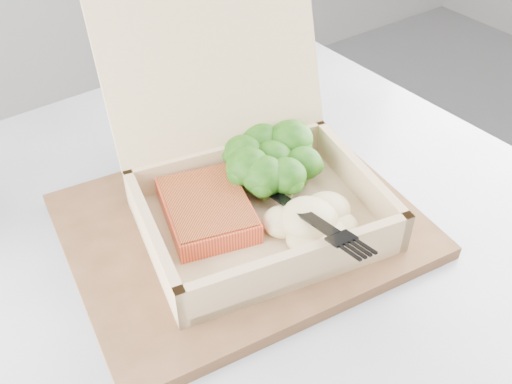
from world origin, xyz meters
TOP-DOWN VIEW (x-y plane):
  - cafe_table at (-0.22, 0.56)m, footprint 0.83×0.83m
  - serving_tray at (-0.19, 0.59)m, footprint 0.39×0.33m
  - takeout_container at (-0.16, 0.61)m, footprint 0.29×0.30m
  - salmon_fillet at (-0.22, 0.60)m, footprint 0.11×0.13m
  - broccoli_pile at (-0.12, 0.62)m, footprint 0.12×0.12m
  - mashed_potatoes at (-0.14, 0.53)m, footprint 0.10×0.08m
  - plastic_fork at (-0.15, 0.55)m, footprint 0.04×0.17m
  - receipt at (-0.20, 0.80)m, footprint 0.10×0.14m

SIDE VIEW (x-z plane):
  - cafe_table at x=-0.22m, z-range 0.18..0.91m
  - receipt at x=-0.20m, z-range 0.73..0.73m
  - serving_tray at x=-0.19m, z-range 0.73..0.75m
  - salmon_fillet at x=-0.22m, z-range 0.76..0.78m
  - mashed_potatoes at x=-0.14m, z-range 0.76..0.79m
  - broccoli_pile at x=-0.12m, z-range 0.76..0.80m
  - plastic_fork at x=-0.15m, z-range 0.77..0.80m
  - takeout_container at x=-0.16m, z-range 0.69..0.91m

